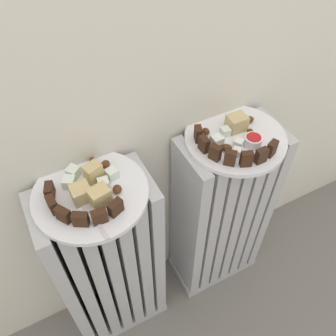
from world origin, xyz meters
name	(u,v)px	position (x,y,z in m)	size (l,w,h in m)	color
radiator_left	(109,266)	(-0.19, 0.28, 0.32)	(0.29, 0.16, 0.66)	#B2B2B7
radiator_right	(221,215)	(0.19, 0.28, 0.32)	(0.29, 0.16, 0.66)	#B2B2B7
plate_left	(91,194)	(-0.19, 0.28, 0.66)	(0.25, 0.25, 0.01)	white
plate_right	(235,138)	(0.19, 0.28, 0.66)	(0.25, 0.25, 0.01)	white
dark_cake_slice_left_0	(50,191)	(-0.27, 0.31, 0.69)	(0.03, 0.02, 0.03)	#382114
dark_cake_slice_left_1	(52,205)	(-0.27, 0.27, 0.69)	(0.03, 0.02, 0.03)	#382114
dark_cake_slice_left_2	(63,215)	(-0.26, 0.24, 0.69)	(0.03, 0.02, 0.03)	#382114
dark_cake_slice_left_3	(80,219)	(-0.23, 0.21, 0.69)	(0.03, 0.02, 0.03)	#382114
dark_cake_slice_left_4	(99,217)	(-0.20, 0.20, 0.69)	(0.03, 0.02, 0.03)	#382114
dark_cake_slice_left_5	(116,208)	(-0.16, 0.20, 0.69)	(0.03, 0.02, 0.03)	#382114
marble_cake_slice_left_0	(81,193)	(-0.21, 0.27, 0.69)	(0.04, 0.04, 0.04)	tan
marble_cake_slice_left_1	(93,173)	(-0.17, 0.31, 0.69)	(0.04, 0.03, 0.05)	tan
marble_cake_slice_left_2	(100,197)	(-0.18, 0.24, 0.69)	(0.04, 0.03, 0.04)	tan
turkish_delight_left_0	(69,182)	(-0.22, 0.32, 0.68)	(0.03, 0.03, 0.03)	white
turkish_delight_left_1	(112,174)	(-0.13, 0.30, 0.68)	(0.02, 0.02, 0.02)	white
turkish_delight_left_2	(73,172)	(-0.21, 0.34, 0.68)	(0.03, 0.03, 0.03)	white
turkish_delight_left_3	(104,184)	(-0.16, 0.28, 0.68)	(0.02, 0.02, 0.02)	white
medjool_date_left_0	(105,164)	(-0.13, 0.33, 0.68)	(0.02, 0.02, 0.02)	#4C2814
medjool_date_left_1	(117,189)	(-0.14, 0.25, 0.68)	(0.02, 0.02, 0.02)	#4C2814
medjool_date_left_3	(93,162)	(-0.16, 0.35, 0.68)	(0.03, 0.02, 0.02)	#4C2814
dark_cake_slice_right_0	(198,134)	(0.10, 0.31, 0.69)	(0.03, 0.02, 0.04)	#382114
dark_cake_slice_right_1	(204,144)	(0.09, 0.28, 0.69)	(0.03, 0.02, 0.04)	#382114
dark_cake_slice_right_2	(215,153)	(0.10, 0.24, 0.69)	(0.03, 0.02, 0.04)	#382114
dark_cake_slice_right_3	(230,158)	(0.12, 0.21, 0.69)	(0.03, 0.02, 0.04)	#382114
dark_cake_slice_right_4	(246,159)	(0.15, 0.19, 0.69)	(0.03, 0.02, 0.04)	#382114
dark_cake_slice_right_5	(261,156)	(0.19, 0.18, 0.69)	(0.03, 0.02, 0.04)	#382114
dark_cake_slice_right_6	(272,149)	(0.23, 0.19, 0.69)	(0.03, 0.02, 0.04)	#382114
marble_cake_slice_right_0	(237,123)	(0.21, 0.30, 0.69)	(0.05, 0.04, 0.04)	tan
turkish_delight_right_0	(217,141)	(0.13, 0.28, 0.68)	(0.03, 0.03, 0.03)	white
turkish_delight_right_1	(239,143)	(0.17, 0.25, 0.68)	(0.02, 0.02, 0.02)	white
turkish_delight_right_2	(225,132)	(0.17, 0.30, 0.68)	(0.02, 0.02, 0.02)	white
turkish_delight_right_3	(237,152)	(0.15, 0.23, 0.68)	(0.02, 0.02, 0.02)	white
medjool_date_right_0	(206,131)	(0.13, 0.32, 0.68)	(0.02, 0.02, 0.01)	#4C2814
medjool_date_right_1	(250,132)	(0.23, 0.27, 0.68)	(0.02, 0.02, 0.01)	#4C2814
medjool_date_right_2	(249,120)	(0.25, 0.31, 0.68)	(0.03, 0.02, 0.02)	#4C2814
medjool_date_right_3	(226,148)	(0.14, 0.25, 0.68)	(0.03, 0.02, 0.02)	#4C2814
jam_bowl_right	(253,140)	(0.21, 0.24, 0.68)	(0.04, 0.04, 0.03)	white
fork	(95,218)	(-0.20, 0.21, 0.67)	(0.03, 0.10, 0.00)	silver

